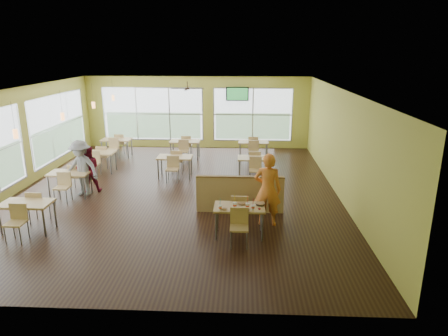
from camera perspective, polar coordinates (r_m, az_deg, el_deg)
The scene contains 20 objects.
room at distance 12.31m, azimuth -6.96°, elevation 3.66°, with size 12.00×12.04×3.20m.
window_bays at distance 15.88m, azimuth -14.62°, elevation 5.71°, with size 9.24×10.24×2.38m.
main_table at distance 9.57m, azimuth 2.21°, elevation -6.15°, with size 1.22×1.52×0.87m.
half_wall_divider at distance 10.96m, azimuth 2.28°, elevation -3.74°, with size 2.40×0.14×1.04m.
dining_tables at distance 14.37m, azimuth -9.85°, elevation 1.43°, with size 6.92×8.72×0.87m.
pendant_lights at distance 13.69m, azimuth -20.07°, elevation 7.72°, with size 0.11×7.31×0.86m.
ceiling_fan at distance 15.03m, azimuth -5.25°, elevation 11.25°, with size 1.25×1.25×0.29m.
tv_backwall at distance 17.82m, azimuth 1.92°, elevation 10.53°, with size 1.00×0.07×0.60m.
man_plaid at distance 10.10m, azimuth 6.25°, elevation -3.07°, with size 0.69×0.45×1.89m, color #F4521B.
patron_maroon at distance 13.14m, azimuth -18.82°, elevation -0.16°, with size 0.72×0.56×1.48m, color maroon.
patron_grey at distance 12.87m, azimuth -19.69°, elevation -0.01°, with size 1.12×0.64×1.73m, color slate.
cup_blue at distance 9.29m, azimuth -0.56°, elevation -5.64°, with size 0.08×0.08×0.30m.
cup_yellow at distance 9.40m, azimuth 1.54°, elevation -5.30°, with size 0.10×0.10×0.36m.
cup_red_near at distance 9.38m, azimuth 3.37°, elevation -5.39°, with size 0.10×0.10×0.36m.
cup_red_far at distance 9.33m, azimuth 4.17°, elevation -5.59°, with size 0.09×0.09×0.31m.
food_basket at distance 9.62m, azimuth 5.21°, elevation -5.12°, with size 0.24×0.24×0.05m.
ketchup_cup at distance 9.38m, azimuth 5.09°, elevation -5.81°, with size 0.06×0.06×0.03m, color maroon.
wrapper_left at distance 9.33m, azimuth 0.00°, elevation -5.84°, with size 0.15×0.14×0.04m, color #99744A.
wrapper_mid at distance 9.63m, azimuth 2.55°, elevation -5.08°, with size 0.19×0.18×0.05m, color #99744A.
wrapper_right at distance 9.27m, azimuth 3.28°, elevation -6.00°, with size 0.15×0.14×0.04m, color #99744A.
Camera 1 is at (2.05, -11.83, 4.32)m, focal length 32.00 mm.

